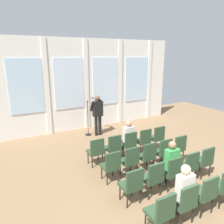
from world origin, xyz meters
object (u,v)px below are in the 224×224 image
object	(u,v)px
chair_r1_c4	(178,147)
chair_r2_c3	(189,165)
chair_r0_c2	(129,143)
chair_r1_c2	(147,155)
audience_r0_c2	(128,137)
mic_stand	(88,128)
chair_r3_c3	(223,184)
chair_r0_c4	(157,136)
chair_r2_c4	(204,160)
chair_r1_c1	(130,159)
chair_r2_c1	(153,177)
chair_r1_c0	(111,164)
chair_r2_c2	(172,171)
chair_r0_c1	(113,146)
chair_r3_c0	(161,211)
audience_r2_c2	(170,162)
chair_r2_c0	(132,184)
chair_r0_c0	(96,150)
chair_r3_c2	(205,192)
audience_r3_c1	(182,190)
chair_r0_c3	(144,139)
speaker	(98,112)
chair_r3_c1	(185,201)
chair_r1_c3	(163,151)

from	to	relation	value
chair_r1_c4	chair_r2_c3	size ratio (longest dim) A/B	1.00
chair_r0_c2	chair_r1_c2	xyz separation A→B (m)	(0.00, -1.04, 0.00)
chair_r0_c2	audience_r0_c2	distance (m)	0.21
mic_stand	chair_r3_c3	world-z (taller)	mic_stand
chair_r0_c4	chair_r2_c4	distance (m)	2.07
chair_r1_c1	chair_r1_c2	bearing A→B (deg)	0.00
chair_r2_c1	chair_r3_c3	xyz separation A→B (m)	(1.24, -1.04, 0.00)
chair_r1_c0	chair_r2_c2	world-z (taller)	same
chair_r0_c1	chair_r3_c0	bearing A→B (deg)	-101.32
mic_stand	audience_r2_c2	world-z (taller)	mic_stand
audience_r0_c2	chair_r2_c0	size ratio (longest dim) A/B	1.40
chair_r1_c0	chair_r0_c0	bearing A→B (deg)	90.00
chair_r1_c4	chair_r3_c2	size ratio (longest dim) A/B	1.00
audience_r0_c2	audience_r3_c1	size ratio (longest dim) A/B	0.98
audience_r0_c2	chair_r3_c2	bearing A→B (deg)	-90.00
chair_r0_c2	chair_r0_c3	world-z (taller)	same
chair_r1_c2	audience_r3_c1	bearing A→B (deg)	-107.34
mic_stand	chair_r0_c3	distance (m)	2.86
chair_r1_c4	chair_r2_c4	world-z (taller)	same
chair_r0_c2	chair_r1_c4	bearing A→B (deg)	-39.79
chair_r1_c4	chair_r3_c3	world-z (taller)	same
speaker	chair_r2_c3	distance (m)	4.60
chair_r2_c2	mic_stand	bearing A→B (deg)	95.32
chair_r1_c2	chair_r3_c0	world-z (taller)	same
chair_r1_c2	chair_r2_c4	world-z (taller)	same
chair_r1_c2	chair_r0_c4	bearing A→B (deg)	39.79
mic_stand	chair_r0_c2	bearing A→B (deg)	-80.58
audience_r0_c2	chair_r0_c4	world-z (taller)	audience_r0_c2
audience_r0_c2	audience_r2_c2	world-z (taller)	audience_r2_c2
chair_r0_c0	audience_r0_c2	world-z (taller)	audience_r0_c2
chair_r1_c0	speaker	bearing A→B (deg)	71.23
speaker	chair_r3_c1	bearing A→B (deg)	-95.80
chair_r1_c3	chair_r2_c1	world-z (taller)	same
chair_r1_c2	chair_r2_c0	size ratio (longest dim) A/B	1.00
chair_r0_c3	chair_r3_c2	xyz separation A→B (m)	(-0.62, -3.11, 0.00)
chair_r3_c2	chair_r3_c1	bearing A→B (deg)	180.00
mic_stand	chair_r2_c2	xyz separation A→B (m)	(0.44, -4.72, 0.20)
chair_r3_c0	chair_r2_c4	bearing A→B (deg)	22.61
chair_r0_c2	chair_r3_c1	bearing A→B (deg)	-101.32
chair_r0_c2	chair_r0_c4	world-z (taller)	same
chair_r1_c0	audience_r3_c1	xyz separation A→B (m)	(0.62, -1.99, 0.21)
speaker	chair_r0_c0	world-z (taller)	speaker
chair_r1_c1	chair_r3_c3	xyz separation A→B (m)	(1.24, -2.07, 0.00)
chair_r1_c4	chair_r3_c0	world-z (taller)	same
audience_r0_c2	chair_r2_c3	bearing A→B (deg)	-73.89
chair_r1_c1	chair_r1_c2	distance (m)	0.62
chair_r2_c0	chair_r0_c1	bearing A→B (deg)	73.29
chair_r1_c1	chair_r1_c4	xyz separation A→B (m)	(1.87, 0.00, 0.00)
chair_r0_c2	chair_r1_c2	size ratio (longest dim) A/B	1.00
chair_r1_c3	speaker	bearing A→B (deg)	101.00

